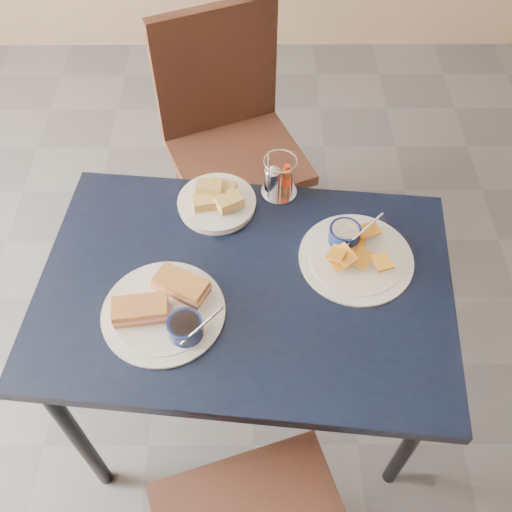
{
  "coord_description": "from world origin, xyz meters",
  "views": [
    {
      "loc": [
        0.01,
        -0.69,
        2.03
      ],
      "look_at": [
        0.01,
        0.23,
        0.82
      ],
      "focal_mm": 40.0,
      "sensor_mm": 36.0,
      "label": 1
    }
  ],
  "objects_px": {
    "plantain_plate": "(353,251)",
    "bread_basket": "(217,201)",
    "dining_table": "(245,298)",
    "condiment_caddy": "(278,179)",
    "sandwich_plate": "(166,308)",
    "chair_far": "(238,125)"
  },
  "relations": [
    {
      "from": "sandwich_plate",
      "to": "condiment_caddy",
      "type": "height_order",
      "value": "condiment_caddy"
    },
    {
      "from": "sandwich_plate",
      "to": "bread_basket",
      "type": "bearing_deg",
      "value": 72.6
    },
    {
      "from": "plantain_plate",
      "to": "bread_basket",
      "type": "distance_m",
      "value": 0.43
    },
    {
      "from": "dining_table",
      "to": "condiment_caddy",
      "type": "height_order",
      "value": "condiment_caddy"
    },
    {
      "from": "chair_far",
      "to": "sandwich_plate",
      "type": "bearing_deg",
      "value": -99.92
    },
    {
      "from": "sandwich_plate",
      "to": "plantain_plate",
      "type": "bearing_deg",
      "value": 20.59
    },
    {
      "from": "sandwich_plate",
      "to": "bread_basket",
      "type": "xyz_separation_m",
      "value": [
        0.12,
        0.38,
        0.0
      ]
    },
    {
      "from": "chair_far",
      "to": "plantain_plate",
      "type": "bearing_deg",
      "value": -66.0
    },
    {
      "from": "plantain_plate",
      "to": "bread_basket",
      "type": "height_order",
      "value": "plantain_plate"
    },
    {
      "from": "dining_table",
      "to": "sandwich_plate",
      "type": "height_order",
      "value": "sandwich_plate"
    },
    {
      "from": "sandwich_plate",
      "to": "bread_basket",
      "type": "relative_size",
      "value": 1.41
    },
    {
      "from": "chair_far",
      "to": "bread_basket",
      "type": "relative_size",
      "value": 4.36
    },
    {
      "from": "plantain_plate",
      "to": "chair_far",
      "type": "bearing_deg",
      "value": 114.0
    },
    {
      "from": "dining_table",
      "to": "sandwich_plate",
      "type": "xyz_separation_m",
      "value": [
        -0.2,
        -0.09,
        0.09
      ]
    },
    {
      "from": "condiment_caddy",
      "to": "sandwich_plate",
      "type": "bearing_deg",
      "value": -124.79
    },
    {
      "from": "sandwich_plate",
      "to": "condiment_caddy",
      "type": "relative_size",
      "value": 2.41
    },
    {
      "from": "dining_table",
      "to": "chair_far",
      "type": "height_order",
      "value": "chair_far"
    },
    {
      "from": "bread_basket",
      "to": "sandwich_plate",
      "type": "bearing_deg",
      "value": -107.4
    },
    {
      "from": "dining_table",
      "to": "bread_basket",
      "type": "height_order",
      "value": "bread_basket"
    },
    {
      "from": "chair_far",
      "to": "plantain_plate",
      "type": "height_order",
      "value": "chair_far"
    },
    {
      "from": "dining_table",
      "to": "plantain_plate",
      "type": "bearing_deg",
      "value": 17.76
    },
    {
      "from": "dining_table",
      "to": "plantain_plate",
      "type": "xyz_separation_m",
      "value": [
        0.3,
        0.1,
        0.09
      ]
    }
  ]
}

